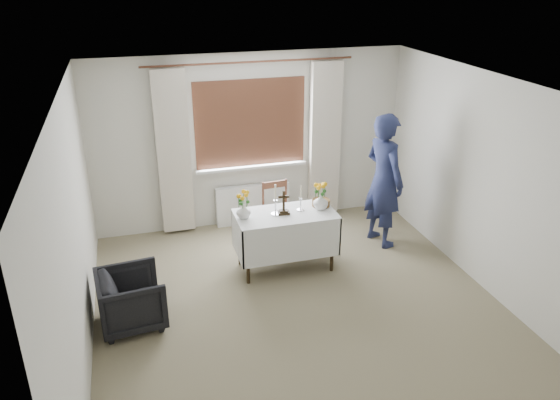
# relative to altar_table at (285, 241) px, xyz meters

# --- Properties ---
(ground) EXTENTS (5.00, 5.00, 0.00)m
(ground) POSITION_rel_altar_table_xyz_m (-0.09, -1.02, -0.38)
(ground) COLOR gray
(ground) RESTS_ON ground
(altar_table) EXTENTS (1.24, 0.64, 0.76)m
(altar_table) POSITION_rel_altar_table_xyz_m (0.00, 0.00, 0.00)
(altar_table) COLOR white
(altar_table) RESTS_ON ground
(wooden_chair) EXTENTS (0.42, 0.42, 0.85)m
(wooden_chair) POSITION_rel_altar_table_xyz_m (0.11, 0.70, 0.05)
(wooden_chair) COLOR #582D1E
(wooden_chair) RESTS_ON ground
(armchair) EXTENTS (0.75, 0.73, 0.62)m
(armchair) POSITION_rel_altar_table_xyz_m (-1.91, -0.69, -0.07)
(armchair) COLOR black
(armchair) RESTS_ON ground
(person) EXTENTS (0.59, 0.76, 1.84)m
(person) POSITION_rel_altar_table_xyz_m (1.47, 0.32, 0.54)
(person) COLOR navy
(person) RESTS_ON ground
(radiator) EXTENTS (1.10, 0.10, 0.60)m
(radiator) POSITION_rel_altar_table_xyz_m (-0.09, 1.40, -0.08)
(radiator) COLOR white
(radiator) RESTS_ON ground
(wooden_cross) EXTENTS (0.16, 0.12, 0.31)m
(wooden_cross) POSITION_rel_altar_table_xyz_m (-0.03, -0.01, 0.53)
(wooden_cross) COLOR black
(wooden_cross) RESTS_ON altar_table
(candlestick_left) EXTENTS (0.11, 0.11, 0.39)m
(candlestick_left) POSITION_rel_altar_table_xyz_m (-0.13, 0.01, 0.58)
(candlestick_left) COLOR silver
(candlestick_left) RESTS_ON altar_table
(candlestick_right) EXTENTS (0.12, 0.12, 0.33)m
(candlestick_right) POSITION_rel_altar_table_xyz_m (0.21, 0.04, 0.54)
(candlestick_right) COLOR silver
(candlestick_right) RESTS_ON altar_table
(flower_vase_left) EXTENTS (0.19, 0.19, 0.18)m
(flower_vase_left) POSITION_rel_altar_table_xyz_m (-0.52, 0.01, 0.47)
(flower_vase_left) COLOR silver
(flower_vase_left) RESTS_ON altar_table
(flower_vase_right) EXTENTS (0.25, 0.25, 0.19)m
(flower_vase_right) POSITION_rel_altar_table_xyz_m (0.46, 0.01, 0.48)
(flower_vase_right) COLOR silver
(flower_vase_right) RESTS_ON altar_table
(wicker_basket) EXTENTS (0.26, 0.26, 0.09)m
(wicker_basket) POSITION_rel_altar_table_xyz_m (0.50, 0.10, 0.42)
(wicker_basket) COLOR brown
(wicker_basket) RESTS_ON altar_table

